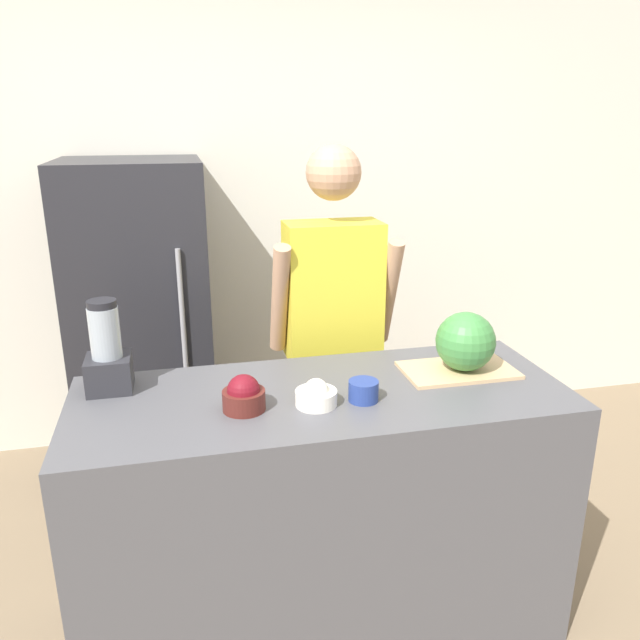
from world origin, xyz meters
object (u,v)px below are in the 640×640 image
object	(u,v)px
person	(333,341)
bowl_cream	(316,395)
refrigerator	(143,324)
bowl_small_blue	(363,391)
blender	(107,355)
watermelon	(465,342)
bowl_cherries	(244,396)

from	to	relation	value
person	bowl_cream	size ratio (longest dim) A/B	12.75
refrigerator	bowl_small_blue	distance (m)	1.58
refrigerator	bowl_small_blue	xyz separation A→B (m)	(0.77, -1.38, 0.16)
bowl_cream	blender	distance (m)	0.73
watermelon	bowl_cherries	size ratio (longest dim) A/B	1.57
refrigerator	blender	xyz separation A→B (m)	(-0.05, -1.09, 0.25)
watermelon	blender	size ratio (longest dim) A/B	0.67
refrigerator	watermelon	size ratio (longest dim) A/B	7.63
watermelon	person	bearing A→B (deg)	122.89
refrigerator	blender	distance (m)	1.12
watermelon	blender	distance (m)	1.26
person	bowl_cherries	world-z (taller)	person
watermelon	bowl_small_blue	size ratio (longest dim) A/B	2.17
person	bowl_small_blue	bearing A→B (deg)	-95.81
person	refrigerator	bearing A→B (deg)	140.93
watermelon	bowl_small_blue	bearing A→B (deg)	-161.61
person	blender	xyz separation A→B (m)	(-0.89, -0.41, 0.17)
bowl_cherries	bowl_cream	world-z (taller)	bowl_cherries
bowl_cherries	bowl_cream	size ratio (longest dim) A/B	1.01
bowl_cherries	blender	size ratio (longest dim) A/B	0.43
refrigerator	bowl_small_blue	world-z (taller)	refrigerator
refrigerator	bowl_cream	distance (m)	1.51
person	bowl_cherries	bearing A→B (deg)	-124.63
person	bowl_small_blue	distance (m)	0.70
bowl_cream	bowl_small_blue	world-z (taller)	bowl_cream
bowl_cherries	bowl_cream	bearing A→B (deg)	-4.79
refrigerator	bowl_cherries	xyz separation A→B (m)	(0.38, -1.35, 0.17)
bowl_small_blue	blender	size ratio (longest dim) A/B	0.31
watermelon	blender	bearing A→B (deg)	173.59
refrigerator	blender	size ratio (longest dim) A/B	5.15
refrigerator	bowl_cream	size ratio (longest dim) A/B	12.08
person	watermelon	distance (m)	0.68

